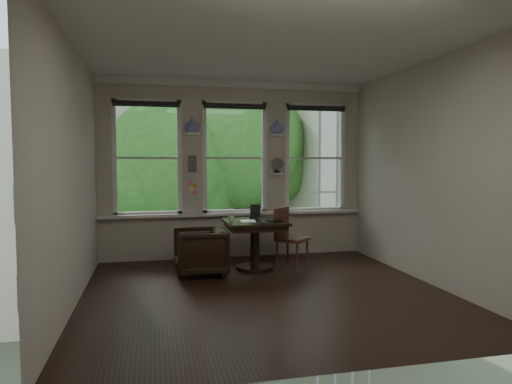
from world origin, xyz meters
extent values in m
plane|color=black|center=(0.00, 0.00, 0.00)|extent=(4.50, 4.50, 0.00)
plane|color=silver|center=(0.00, 0.00, 3.00)|extent=(4.50, 4.50, 0.00)
plane|color=beige|center=(0.00, 2.25, 1.50)|extent=(4.50, 0.00, 4.50)
plane|color=beige|center=(0.00, -2.25, 1.50)|extent=(4.50, 0.00, 4.50)
plane|color=beige|center=(-2.25, 0.00, 1.50)|extent=(0.00, 4.50, 4.50)
plane|color=beige|center=(2.25, 0.00, 1.50)|extent=(0.00, 4.50, 4.50)
cube|color=white|center=(-0.72, 2.15, 2.10)|extent=(0.26, 0.16, 0.03)
cube|color=white|center=(0.72, 2.15, 2.10)|extent=(0.26, 0.16, 0.03)
cube|color=#59544F|center=(-0.72, 2.18, 1.60)|extent=(0.14, 0.06, 0.28)
imported|color=silver|center=(-0.72, 2.15, 2.24)|extent=(0.24, 0.24, 0.25)
imported|color=silver|center=(0.72, 2.15, 2.24)|extent=(0.24, 0.24, 0.25)
imported|color=black|center=(-0.71, 1.08, 0.34)|extent=(0.76, 0.74, 0.67)
cube|color=maroon|center=(-0.71, 1.08, 0.45)|extent=(0.45, 0.45, 0.06)
imported|color=black|center=(0.35, 1.02, 0.76)|extent=(0.36, 0.25, 0.03)
imported|color=white|center=(-0.24, 1.15, 0.79)|extent=(0.09, 0.09, 0.08)
imported|color=white|center=(0.18, 0.87, 0.80)|extent=(0.15, 0.15, 0.10)
cube|color=black|center=(0.19, 1.45, 0.86)|extent=(0.17, 0.12, 0.22)
cube|color=silver|center=(0.01, 1.18, 0.75)|extent=(0.25, 0.32, 0.00)
camera|label=1|loc=(-1.37, -5.47, 1.66)|focal=32.00mm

